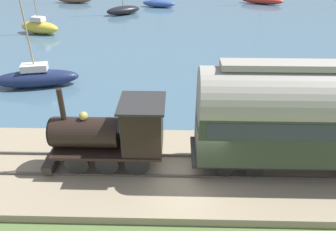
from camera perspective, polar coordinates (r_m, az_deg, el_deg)
ground_plane at (r=14.23m, az=3.97°, el=-11.55°), size 200.00×200.00×0.00m
rail_embankment at (r=14.59m, az=3.91°, el=-9.42°), size 5.95×56.00×0.47m
steam_locomotive at (r=13.66m, az=-9.22°, el=-2.74°), size 2.02×5.12×3.55m
passenger_coach at (r=14.02m, az=23.78°, el=0.23°), size 2.44×9.34×4.72m
sailboat_yellow at (r=36.98m, az=-21.50°, el=14.21°), size 2.53×4.49×7.95m
sailboat_navy at (r=23.93m, az=-21.93°, el=6.15°), size 2.54×5.74×6.89m
sailboat_red at (r=51.36m, az=16.05°, el=18.77°), size 3.37×6.02×9.02m
sailboat_blue at (r=47.48m, az=-1.58°, el=19.00°), size 2.47×4.81×9.15m
sailboat_black at (r=43.48m, az=-7.80°, el=17.77°), size 3.90×4.66×8.67m
rowboat_off_pier at (r=21.04m, az=9.41°, el=3.43°), size 1.73×2.89×0.37m
rowboat_near_shore at (r=23.08m, az=25.72°, el=3.29°), size 1.54×3.04×0.45m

